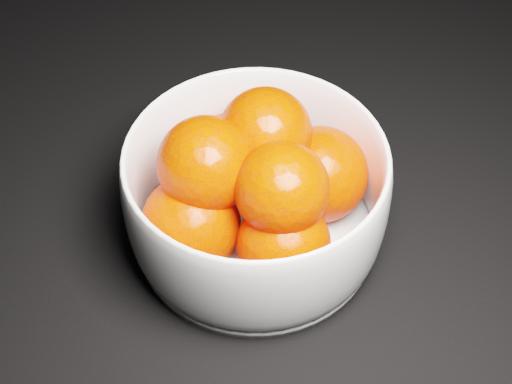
% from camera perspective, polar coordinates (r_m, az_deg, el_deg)
% --- Properties ---
extents(ground, '(3.00, 3.00, 0.00)m').
position_cam_1_polar(ground, '(0.76, -17.54, 3.09)').
color(ground, black).
rests_on(ground, ground).
extents(bowl, '(0.23, 0.23, 0.11)m').
position_cam_1_polar(bowl, '(0.61, -0.00, -0.34)').
color(bowl, silver).
rests_on(bowl, ground).
extents(orange_pile, '(0.17, 0.17, 0.13)m').
position_cam_1_polar(orange_pile, '(0.60, -0.07, 0.76)').
color(orange_pile, red).
rests_on(orange_pile, bowl).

